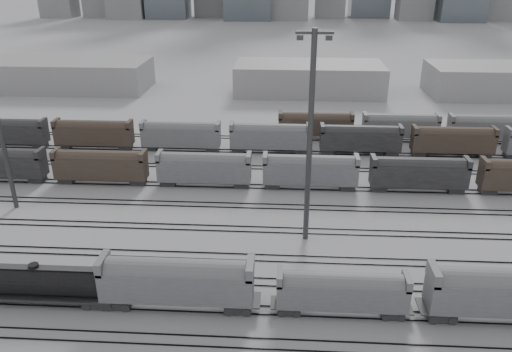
# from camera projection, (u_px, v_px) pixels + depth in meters

# --- Properties ---
(ground) EXTENTS (900.00, 900.00, 0.00)m
(ground) POSITION_uv_depth(u_px,v_px,m) (244.00, 316.00, 51.61)
(ground) COLOR silver
(ground) RESTS_ON ground
(tracks) EXTENTS (220.00, 71.50, 0.16)m
(tracks) POSITION_uv_depth(u_px,v_px,m) (254.00, 231.00, 67.59)
(tracks) COLOR black
(tracks) RESTS_ON ground
(tank_car_b) EXTENTS (18.53, 3.09, 4.58)m
(tank_car_b) POSITION_uv_depth(u_px,v_px,m) (37.00, 281.00, 52.69)
(tank_car_b) COLOR black
(tank_car_b) RESTS_ON ground
(hopper_car_a) EXTENTS (15.99, 3.18, 5.72)m
(hopper_car_a) POSITION_uv_depth(u_px,v_px,m) (177.00, 279.00, 51.50)
(hopper_car_a) COLOR black
(hopper_car_a) RESTS_ON ground
(hopper_car_b) EXTENTS (13.38, 2.66, 4.79)m
(hopper_car_b) POSITION_uv_depth(u_px,v_px,m) (342.00, 290.00, 50.79)
(hopper_car_b) COLOR black
(hopper_car_b) RESTS_ON ground
(hopper_car_c) EXTENTS (16.33, 3.24, 5.84)m
(hopper_car_c) POSITION_uv_depth(u_px,v_px,m) (511.00, 291.00, 49.60)
(hopper_car_c) COLOR black
(hopper_car_c) RESTS_ON ground
(light_mast_c) EXTENTS (4.31, 0.69, 26.94)m
(light_mast_c) POSITION_uv_depth(u_px,v_px,m) (310.00, 136.00, 60.31)
(light_mast_c) COLOR #3C3C3F
(light_mast_c) RESTS_ON ground
(bg_string_near) EXTENTS (151.00, 3.00, 5.60)m
(bg_string_near) POSITION_uv_depth(u_px,v_px,m) (310.00, 172.00, 79.33)
(bg_string_near) COLOR slate
(bg_string_near) RESTS_ON ground
(bg_string_mid) EXTENTS (151.00, 3.00, 5.60)m
(bg_string_mid) POSITION_uv_depth(u_px,v_px,m) (360.00, 140.00, 93.41)
(bg_string_mid) COLOR black
(bg_string_mid) RESTS_ON ground
(bg_string_far) EXTENTS (66.00, 3.00, 5.60)m
(bg_string_far) POSITION_uv_depth(u_px,v_px,m) (443.00, 128.00, 99.76)
(bg_string_far) COLOR #48392D
(bg_string_far) RESTS_ON ground
(warehouse_left) EXTENTS (50.00, 18.00, 8.00)m
(warehouse_left) POSITION_uv_depth(u_px,v_px,m) (59.00, 75.00, 140.26)
(warehouse_left) COLOR gray
(warehouse_left) RESTS_ON ground
(warehouse_mid) EXTENTS (40.00, 18.00, 8.00)m
(warehouse_mid) POSITION_uv_depth(u_px,v_px,m) (309.00, 78.00, 136.38)
(warehouse_mid) COLOR gray
(warehouse_mid) RESTS_ON ground
(warehouse_right) EXTENTS (35.00, 18.00, 8.00)m
(warehouse_right) POSITION_uv_depth(u_px,v_px,m) (496.00, 81.00, 133.61)
(warehouse_right) COLOR gray
(warehouse_right) RESTS_ON ground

